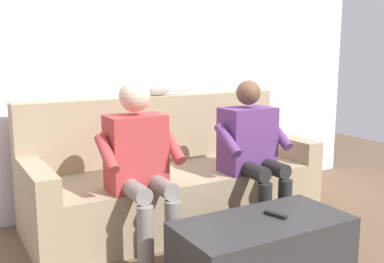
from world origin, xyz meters
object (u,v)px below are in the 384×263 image
(coffee_table, at_px, (263,251))
(person_right_seated, at_px, (140,159))
(person_left_seated, at_px, (252,146))
(remote_black, at_px, (275,215))
(couch, at_px, (171,180))
(cat_on_backrest, at_px, (152,87))

(coffee_table, height_order, person_right_seated, person_right_seated)
(person_left_seated, xyz_separation_m, person_right_seated, (0.90, 0.01, 0.02))
(person_left_seated, height_order, person_right_seated, person_right_seated)
(person_left_seated, distance_m, remote_black, 0.81)
(couch, distance_m, remote_black, 1.13)
(person_right_seated, distance_m, cat_on_backrest, 0.91)
(couch, xyz_separation_m, person_left_seated, (-0.45, 0.43, 0.30))
(couch, bearing_deg, remote_black, 94.90)
(coffee_table, distance_m, cat_on_backrest, 1.63)
(couch, relative_size, coffee_table, 2.20)
(cat_on_backrest, bearing_deg, person_left_seated, 124.56)
(couch, relative_size, cat_on_backrest, 4.29)
(person_right_seated, xyz_separation_m, cat_on_backrest, (-0.42, -0.71, 0.39))
(cat_on_backrest, bearing_deg, coffee_table, 91.32)
(couch, xyz_separation_m, remote_black, (-0.10, 1.12, 0.06))
(person_left_seated, bearing_deg, person_right_seated, 0.76)
(couch, height_order, cat_on_backrest, cat_on_backrest)
(person_right_seated, bearing_deg, remote_black, 128.65)
(coffee_table, xyz_separation_m, remote_black, (-0.10, -0.01, 0.19))
(person_left_seated, bearing_deg, cat_on_backrest, -55.44)
(cat_on_backrest, bearing_deg, couch, 96.79)
(couch, bearing_deg, person_left_seated, 136.37)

